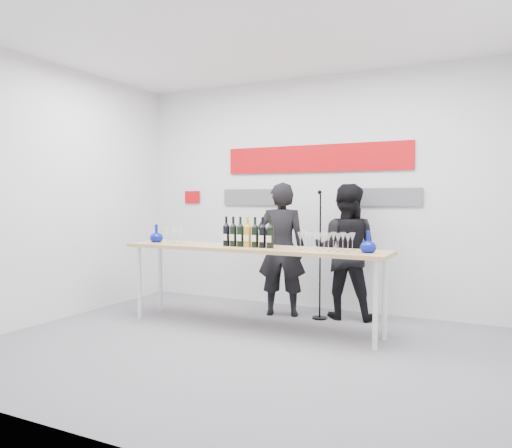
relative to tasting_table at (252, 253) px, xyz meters
The scene contains 12 objects.
ground 1.11m from the tasting_table, 69.59° to the right, with size 5.00×5.00×0.00m, color slate.
back_wall 1.49m from the tasting_table, 78.99° to the left, with size 5.00×0.04×3.00m, color silver.
signage 1.62m from the tasting_table, 81.15° to the left, with size 3.38×0.02×0.79m.
tasting_table is the anchor object (origin of this frame).
wine_bottles 0.24m from the tasting_table, 118.40° to the right, with size 0.62×0.08×0.33m.
decanter_left 1.30m from the tasting_table, behind, with size 0.16×0.16×0.21m, color #07128D, non-canonical shape.
decanter_right 1.30m from the tasting_table, ahead, with size 0.16×0.16×0.21m, color #07128D, non-canonical shape.
glasses_left 1.03m from the tasting_table, behind, with size 0.26×0.22×0.18m.
glasses_right 0.87m from the tasting_table, ahead, with size 0.56×0.23×0.18m.
presenter_left 0.72m from the tasting_table, 86.89° to the left, with size 0.59×0.39×1.63m, color black.
presenter_right 1.22m from the tasting_table, 50.25° to the left, with size 0.78×0.61×1.61m, color black.
mic_stand 0.98m from the tasting_table, 54.88° to the left, with size 0.18×0.18×1.53m.
Camera 1 is at (2.23, -4.16, 1.44)m, focal length 35.00 mm.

